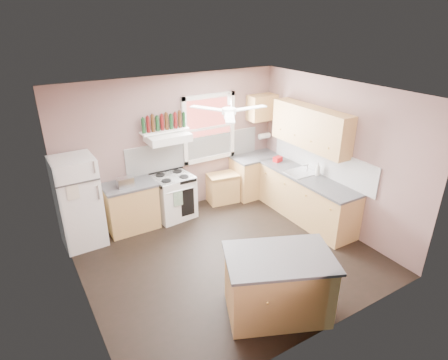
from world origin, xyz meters
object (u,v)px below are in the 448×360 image
refrigerator (79,202)px  island (278,286)px  cart (223,188)px  toaster (126,182)px  stove (173,196)px

refrigerator → island: (1.84, -3.06, -0.37)m
cart → island: 3.34m
cart → island: size_ratio=0.48×
toaster → cart: (2.08, 0.15, -0.68)m
stove → island: 3.12m
refrigerator → cart: size_ratio=2.55×
cart → island: bearing=-99.7°
toaster → refrigerator: bearing=178.4°
cart → refrigerator: bearing=-169.3°
refrigerator → stove: bearing=0.7°
stove → island: size_ratio=0.66×
refrigerator → island: size_ratio=1.23×
refrigerator → stove: refrigerator is taller
island → toaster: bearing=132.4°
stove → cart: 1.16m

